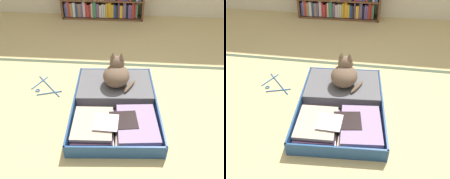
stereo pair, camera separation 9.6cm
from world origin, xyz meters
The scene contains 5 objects.
ground_plane centered at (0.00, 0.00, 0.00)m, with size 10.00×10.00×0.00m, color tan.
tatami_border centered at (0.00, 0.91, 0.00)m, with size 4.80×0.05×0.00m.
open_suitcase centered at (-0.07, 0.25, 0.05)m, with size 0.70×0.94×0.11m.
black_cat centered at (-0.07, 0.42, 0.20)m, with size 0.28×0.26×0.26m.
clothes_hanger centered at (-0.71, 0.45, 0.01)m, with size 0.28×0.29×0.01m.
Camera 2 is at (0.11, -1.10, 1.21)m, focal length 36.20 mm.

